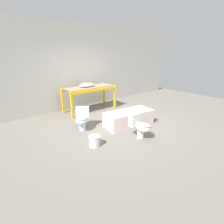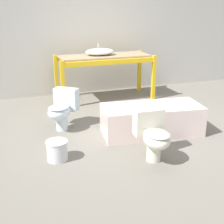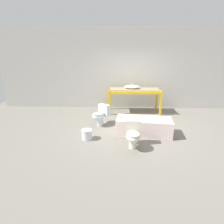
# 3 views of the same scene
# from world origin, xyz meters

# --- Properties ---
(ground_plane) EXTENTS (12.00, 12.00, 0.00)m
(ground_plane) POSITION_xyz_m (0.00, 0.00, 0.00)
(ground_plane) COLOR slate
(warehouse_wall_rear) EXTENTS (10.80, 0.08, 3.20)m
(warehouse_wall_rear) POSITION_xyz_m (0.00, 2.29, 1.60)
(warehouse_wall_rear) COLOR beige
(warehouse_wall_rear) RESTS_ON ground_plane
(shelving_rack) EXTENTS (1.97, 0.79, 0.92)m
(shelving_rack) POSITION_xyz_m (0.09, 1.61, 0.79)
(shelving_rack) COLOR yellow
(shelving_rack) RESTS_ON ground_plane
(sink_basin) EXTENTS (0.59, 0.38, 0.22)m
(sink_basin) POSITION_xyz_m (-0.00, 1.64, 0.99)
(sink_basin) COLOR white
(sink_basin) RESTS_ON shelving_rack
(bathtub_main) EXTENTS (1.58, 0.83, 0.46)m
(bathtub_main) POSITION_xyz_m (0.20, -0.40, 0.26)
(bathtub_main) COLOR silver
(bathtub_main) RESTS_ON ground_plane
(toilet_near) EXTENTS (0.63, 0.67, 0.64)m
(toilet_near) POSITION_xyz_m (-1.07, 0.23, 0.35)
(toilet_near) COLOR silver
(toilet_near) RESTS_ON ground_plane
(toilet_far) EXTENTS (0.39, 0.59, 0.64)m
(toilet_far) POSITION_xyz_m (-0.16, -1.18, 0.35)
(toilet_far) COLOR silver
(toilet_far) RESTS_ON ground_plane
(bucket_white) EXTENTS (0.28, 0.28, 0.26)m
(bucket_white) POSITION_xyz_m (-1.33, -0.79, 0.14)
(bucket_white) COLOR silver
(bucket_white) RESTS_ON ground_plane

